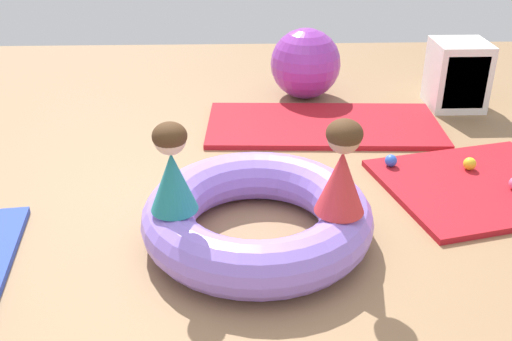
{
  "coord_description": "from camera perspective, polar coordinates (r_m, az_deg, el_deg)",
  "views": [
    {
      "loc": [
        -0.02,
        -2.8,
        1.84
      ],
      "look_at": [
        0.08,
        0.14,
        0.32
      ],
      "focal_mm": 41.53,
      "sensor_mm": 36.0,
      "label": 1
    }
  ],
  "objects": [
    {
      "name": "child_in_red",
      "position": [
        2.91,
        8.28,
        0.22
      ],
      "size": [
        0.35,
        0.35,
        0.49
      ],
      "rotation": [
        0.0,
        0.0,
        5.64
      ],
      "color": "red",
      "rests_on": "inflatable_cushion"
    },
    {
      "name": "exercise_ball_large",
      "position": [
        5.27,
        4.79,
        10.23
      ],
      "size": [
        0.61,
        0.61,
        0.61
      ],
      "primitive_type": "sphere",
      "color": "purple",
      "rests_on": "ground"
    },
    {
      "name": "storage_cube",
      "position": [
        5.29,
        18.89,
        8.64
      ],
      "size": [
        0.44,
        0.44,
        0.56
      ],
      "color": "white",
      "rests_on": "ground"
    },
    {
      "name": "ground_plane",
      "position": [
        3.35,
        -1.3,
        -6.1
      ],
      "size": [
        8.0,
        8.0,
        0.0
      ],
      "primitive_type": "plane",
      "color": "#93704C"
    },
    {
      "name": "play_ball_blue",
      "position": [
        4.08,
        12.87,
        0.94
      ],
      "size": [
        0.08,
        0.08,
        0.08
      ],
      "primitive_type": "sphere",
      "color": "blue",
      "rests_on": "gym_mat_far_right"
    },
    {
      "name": "gym_mat_far_right",
      "position": [
        4.05,
        20.78,
        -1.39
      ],
      "size": [
        1.39,
        1.26,
        0.04
      ],
      "primitive_type": "cube",
      "rotation": [
        0.0,
        0.0,
        0.24
      ],
      "color": "#B21923",
      "rests_on": "ground"
    },
    {
      "name": "gym_mat_front",
      "position": [
        4.72,
        6.49,
        4.37
      ],
      "size": [
        1.86,
        0.95,
        0.04
      ],
      "primitive_type": "cube",
      "rotation": [
        0.0,
        0.0,
        -0.04
      ],
      "color": "#B21923",
      "rests_on": "ground"
    },
    {
      "name": "play_ball_yellow",
      "position": [
        4.18,
        19.89,
        0.62
      ],
      "size": [
        0.08,
        0.08,
        0.08
      ],
      "primitive_type": "sphere",
      "color": "yellow",
      "rests_on": "gym_mat_far_right"
    },
    {
      "name": "inflatable_cushion",
      "position": [
        3.22,
        0.12,
        -4.46
      ],
      "size": [
        1.25,
        1.25,
        0.29
      ],
      "primitive_type": "torus",
      "color": "#9975EA",
      "rests_on": "ground"
    },
    {
      "name": "child_in_teal",
      "position": [
        2.93,
        -8.1,
        0.18
      ],
      "size": [
        0.33,
        0.33,
        0.47
      ],
      "rotation": [
        0.0,
        0.0,
        0.49
      ],
      "color": "teal",
      "rests_on": "inflatable_cushion"
    }
  ]
}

